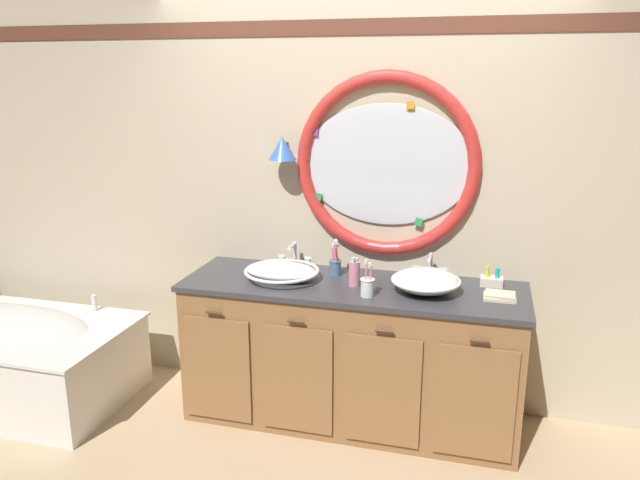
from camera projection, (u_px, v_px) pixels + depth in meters
ground_plane at (333, 436)px, 3.62m from camera, size 14.00×14.00×0.00m
back_wall_assembly at (359, 197)px, 3.81m from camera, size 6.40×0.26×2.60m
vanity_counter at (351, 352)px, 3.71m from camera, size 2.00×0.66×0.87m
bathtub at (4, 352)px, 4.01m from camera, size 1.64×0.90×0.61m
sink_basin_left at (282, 271)px, 3.67m from camera, size 0.45×0.45×0.10m
sink_basin_right at (426, 281)px, 3.45m from camera, size 0.39×0.39×0.13m
faucet_set_left at (295, 257)px, 3.90m from camera, size 0.23×0.14×0.16m
faucet_set_right at (430, 268)px, 3.68m from camera, size 0.21×0.14×0.16m
toothbrush_holder_left at (335, 266)px, 3.75m from camera, size 0.08×0.08×0.22m
toothbrush_holder_right at (367, 286)px, 3.39m from camera, size 0.08×0.08×0.21m
soap_dispenser at (354, 273)px, 3.55m from camera, size 0.07×0.07×0.18m
folded_hand_towel at (500, 296)px, 3.36m from camera, size 0.17×0.14×0.03m
toiletry_basket at (492, 280)px, 3.57m from camera, size 0.13×0.09×0.11m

